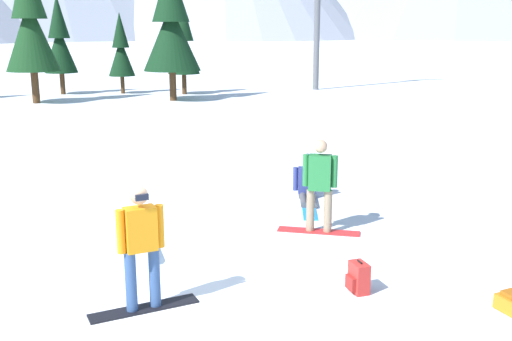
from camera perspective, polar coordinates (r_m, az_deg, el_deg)
name	(u,v)px	position (r m, az deg, el deg)	size (l,w,h in m)	color
ground_plane	(208,286)	(8.96, -4.53, -10.87)	(800.00, 800.00, 0.00)	white
snowboarder_foreground	(141,246)	(8.04, -10.83, -7.02)	(1.50, 0.55, 1.71)	black
snowboarder_midground	(320,184)	(10.93, 6.07, -1.29)	(1.47, 0.94, 1.73)	red
snowboarder_background	(308,184)	(13.15, 4.92, -1.30)	(0.94, 1.83, 0.99)	#4C4C51
loose_snowboard_near_right	(147,240)	(10.48, -10.33, -6.52)	(0.19, 1.72, 0.28)	#1E8CD8
backpack_red	(358,278)	(8.78, 9.67, -10.01)	(0.28, 0.33, 0.47)	red
pine_tree_leaning	(30,22)	(31.80, -20.66, 13.01)	(2.56, 2.56, 7.18)	#472D19
pine_tree_twin	(171,25)	(31.23, -8.07, 13.48)	(2.89, 2.89, 6.92)	#472D19
pine_tree_broad	(183,43)	(34.25, -6.92, 11.89)	(1.78, 1.78, 5.17)	#472D19
pine_tree_short	(121,50)	(35.22, -12.70, 11.12)	(1.48, 1.48, 4.51)	#472D19
pine_tree_tall	(59,41)	(35.68, -18.15, 11.63)	(1.80, 1.80, 5.43)	#472D19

